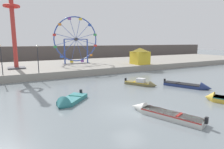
# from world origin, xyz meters

# --- Properties ---
(ground_plane) EXTENTS (240.00, 240.00, 0.00)m
(ground_plane) POSITION_xyz_m (0.00, 0.00, 0.00)
(ground_plane) COLOR slate
(quay_promenade) EXTENTS (110.00, 20.11, 1.11)m
(quay_promenade) POSITION_xyz_m (0.00, 27.04, 0.56)
(quay_promenade) COLOR gray
(quay_promenade) RESTS_ON ground_plane
(distant_town_skyline) EXTENTS (140.00, 3.00, 4.40)m
(distant_town_skyline) POSITION_xyz_m (0.00, 49.32, 2.20)
(distant_town_skyline) COLOR #564C47
(distant_town_skyline) RESTS_ON ground_plane
(motorboat_olive_wood) EXTENTS (3.05, 4.37, 1.22)m
(motorboat_olive_wood) POSITION_xyz_m (6.90, 7.13, 0.28)
(motorboat_olive_wood) COLOR olive
(motorboat_olive_wood) RESTS_ON ground_plane
(motorboat_pale_grey) EXTENTS (3.18, 5.97, 1.11)m
(motorboat_pale_grey) POSITION_xyz_m (1.52, -1.96, 0.24)
(motorboat_pale_grey) COLOR silver
(motorboat_pale_grey) RESTS_ON ground_plane
(motorboat_navy_blue) EXTENTS (3.58, 5.73, 1.24)m
(motorboat_navy_blue) POSITION_xyz_m (11.45, 3.17, 0.23)
(motorboat_navy_blue) COLOR navy
(motorboat_navy_blue) RESTS_ON ground_plane
(motorboat_mustard_yellow) EXTENTS (2.73, 3.98, 1.30)m
(motorboat_mustard_yellow) POSITION_xyz_m (9.28, -2.30, 0.26)
(motorboat_mustard_yellow) COLOR gold
(motorboat_mustard_yellow) RESTS_ON ground_plane
(motorboat_teal_painted) EXTENTS (4.13, 4.10, 1.49)m
(motorboat_teal_painted) POSITION_xyz_m (-3.97, 4.21, 0.21)
(motorboat_teal_painted) COLOR teal
(motorboat_teal_painted) RESTS_ON ground_plane
(ferris_wheel_blue_frame) EXTENTS (9.35, 1.20, 9.77)m
(ferris_wheel_blue_frame) POSITION_xyz_m (4.32, 26.67, 6.02)
(ferris_wheel_blue_frame) COLOR #334CA8
(ferris_wheel_blue_frame) RESTS_ON quay_promenade
(drop_tower_red_tower) EXTENTS (2.80, 2.80, 16.60)m
(drop_tower_red_tower) POSITION_xyz_m (-7.31, 24.30, 8.96)
(drop_tower_red_tower) COLOR #BC332D
(drop_tower_red_tower) RESTS_ON quay_promenade
(carnival_booth_yellow_awning) EXTENTS (3.43, 3.80, 3.37)m
(carnival_booth_yellow_awning) POSITION_xyz_m (15.63, 19.56, 2.86)
(carnival_booth_yellow_awning) COLOR yellow
(carnival_booth_yellow_awning) RESTS_ON quay_promenade
(promenade_lamp_near) EXTENTS (0.32, 0.32, 4.16)m
(promenade_lamp_near) POSITION_xyz_m (-4.62, 17.40, 3.81)
(promenade_lamp_near) COLOR #2D2D33
(promenade_lamp_near) RESTS_ON quay_promenade
(promenade_lamp_far) EXTENTS (0.32, 0.32, 4.21)m
(promenade_lamp_far) POSITION_xyz_m (-9.33, 17.96, 3.84)
(promenade_lamp_far) COLOR #2D2D33
(promenade_lamp_far) RESTS_ON quay_promenade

